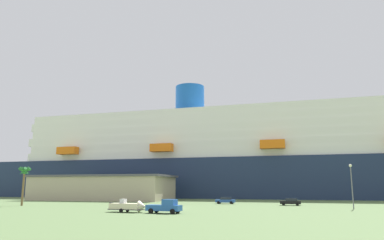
{
  "coord_description": "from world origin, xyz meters",
  "views": [
    {
      "loc": [
        21.93,
        -70.99,
        4.25
      ],
      "look_at": [
        -6.85,
        36.5,
        24.83
      ],
      "focal_mm": 33.54,
      "sensor_mm": 36.0,
      "label": 1
    }
  ],
  "objects": [
    {
      "name": "ground_plane",
      "position": [
        0.0,
        30.0,
        0.0
      ],
      "size": [
        600.0,
        600.0,
        0.0
      ],
      "primitive_type": "plane",
      "color": "#567042"
    },
    {
      "name": "cruise_ship",
      "position": [
        20.69,
        65.8,
        13.75
      ],
      "size": [
        263.73,
        39.14,
        51.52
      ],
      "color": "#1E2D4C",
      "rests_on": "ground_plane"
    },
    {
      "name": "terminal_building",
      "position": [
        -34.43,
        32.05,
        3.83
      ],
      "size": [
        43.35,
        20.74,
        7.61
      ],
      "color": "#B7A88C",
      "rests_on": "ground_plane"
    },
    {
      "name": "pickup_truck",
      "position": [
        2.71,
        -15.6,
        1.04
      ],
      "size": [
        5.78,
        2.75,
        2.2
      ],
      "color": "#2659A5",
      "rests_on": "ground_plane"
    },
    {
      "name": "small_boat_on_trailer",
      "position": [
        -3.77,
        -14.91,
        0.96
      ],
      "size": [
        7.55,
        2.6,
        2.15
      ],
      "color": "#595960",
      "rests_on": "ground_plane"
    },
    {
      "name": "palm_tree",
      "position": [
        -35.42,
        -2.36,
        7.02
      ],
      "size": [
        2.9,
        2.9,
        8.6
      ],
      "color": "brown",
      "rests_on": "ground_plane"
    },
    {
      "name": "street_lamp",
      "position": [
        33.43,
        3.77,
        5.46
      ],
      "size": [
        0.56,
        0.56,
        8.44
      ],
      "color": "slate",
      "rests_on": "ground_plane"
    },
    {
      "name": "parked_car_blue_suv",
      "position": [
        6.63,
        18.08,
        0.84
      ],
      "size": [
        4.79,
        2.2,
        1.58
      ],
      "color": "#264C99",
      "rests_on": "ground_plane"
    },
    {
      "name": "parked_car_black_coupe",
      "position": [
        22.04,
        14.04,
        0.83
      ],
      "size": [
        4.51,
        2.17,
        1.58
      ],
      "color": "black",
      "rests_on": "ground_plane"
    }
  ]
}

